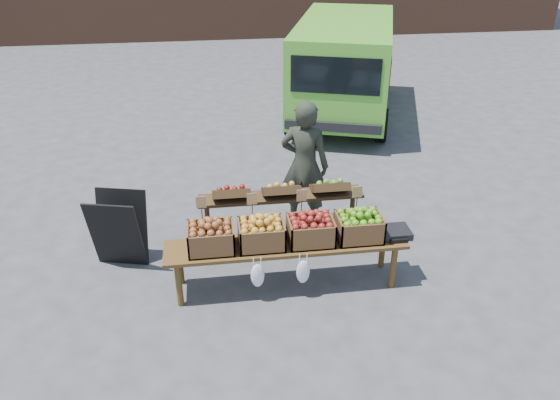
{
  "coord_description": "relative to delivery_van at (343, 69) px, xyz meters",
  "views": [
    {
      "loc": [
        -0.18,
        -5.12,
        3.9
      ],
      "look_at": [
        0.59,
        0.42,
        0.85
      ],
      "focal_mm": 35.0,
      "sensor_mm": 36.0,
      "label": 1
    }
  ],
  "objects": [
    {
      "name": "delivery_van",
      "position": [
        0.0,
        0.0,
        0.0
      ],
      "size": [
        3.19,
        4.66,
        1.91
      ],
      "primitive_type": null,
      "rotation": [
        0.0,
        0.0,
        -0.32
      ],
      "color": "#56B330",
      "rests_on": "ground"
    },
    {
      "name": "weighing_scale",
      "position": [
        -0.75,
        -5.61,
        -0.34
      ],
      "size": [
        0.34,
        0.3,
        0.08
      ],
      "primitive_type": "cube",
      "color": "black",
      "rests_on": "display_bench"
    },
    {
      "name": "back_table",
      "position": [
        -1.96,
        -4.89,
        -0.43
      ],
      "size": [
        2.1,
        0.44,
        1.04
      ],
      "primitive_type": null,
      "color": "#3E2A16",
      "rests_on": "ground"
    },
    {
      "name": "crate_green_apples",
      "position": [
        -1.18,
        -5.61,
        -0.24
      ],
      "size": [
        0.5,
        0.4,
        0.28
      ],
      "primitive_type": null,
      "color": "#32780D",
      "rests_on": "display_bench"
    },
    {
      "name": "crate_red_apples",
      "position": [
        -1.73,
        -5.61,
        -0.24
      ],
      "size": [
        0.5,
        0.4,
        0.28
      ],
      "primitive_type": null,
      "color": "maroon",
      "rests_on": "display_bench"
    },
    {
      "name": "display_bench",
      "position": [
        -2.0,
        -5.61,
        -0.67
      ],
      "size": [
        2.7,
        0.56,
        0.57
      ],
      "primitive_type": null,
      "color": "#503717",
      "rests_on": "ground"
    },
    {
      "name": "chalkboard_sign",
      "position": [
        -3.92,
        -4.9,
        -0.49
      ],
      "size": [
        0.68,
        0.48,
        0.94
      ],
      "primitive_type": null,
      "rotation": [
        0.0,
        0.0,
        -0.25
      ],
      "color": "black",
      "rests_on": "ground"
    },
    {
      "name": "ground",
      "position": [
        -2.6,
        -5.54,
        -0.95
      ],
      "size": [
        80.0,
        80.0,
        0.0
      ],
      "primitive_type": "plane",
      "color": "#474749"
    },
    {
      "name": "vendor",
      "position": [
        -1.56,
        -4.28,
        -0.07
      ],
      "size": [
        0.76,
        0.65,
        1.76
      ],
      "primitive_type": "imported",
      "rotation": [
        0.0,
        0.0,
        2.71
      ],
      "color": "#262A20",
      "rests_on": "ground"
    },
    {
      "name": "crate_russet_pears",
      "position": [
        -2.28,
        -5.61,
        -0.24
      ],
      "size": [
        0.5,
        0.4,
        0.28
      ],
      "primitive_type": null,
      "color": "gold",
      "rests_on": "display_bench"
    },
    {
      "name": "crate_golden_apples",
      "position": [
        -2.83,
        -5.61,
        -0.24
      ],
      "size": [
        0.5,
        0.4,
        0.28
      ],
      "primitive_type": null,
      "color": "brown",
      "rests_on": "display_bench"
    }
  ]
}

